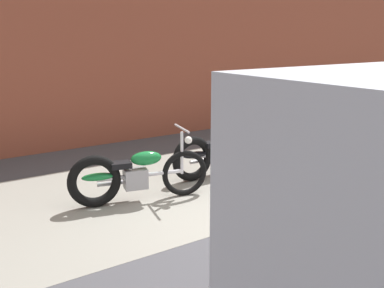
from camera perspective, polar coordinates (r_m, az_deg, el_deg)
ground_plane at (r=5.79m, az=7.77°, el=-9.90°), size 80.00×80.00×0.00m
sidewalk_slab at (r=7.08m, az=-1.83°, el=-5.28°), size 36.00×3.50×0.01m
brick_building_wall at (r=9.78m, az=-13.32°, el=13.59°), size 36.00×0.50×4.69m
motorcycle_green at (r=6.35m, az=-7.85°, el=-3.93°), size 1.97×0.75×1.03m
motorcycle_black at (r=7.48m, az=3.21°, el=-1.10°), size 2.01×0.58×1.03m
traffic_cone at (r=9.80m, az=16.27°, el=1.03°), size 0.40×0.40×0.55m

